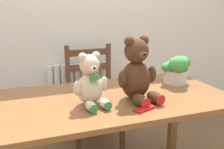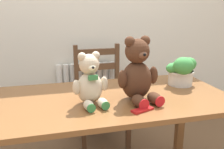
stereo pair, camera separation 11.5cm
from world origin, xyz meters
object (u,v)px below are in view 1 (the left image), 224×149
potted_plant (176,69)px  chocolate_bar (144,109)px  teddy_bear_right (137,73)px  wooden_chair_behind (93,97)px  teddy_bear_left (91,83)px

potted_plant → chocolate_bar: bearing=-140.3°
teddy_bear_right → chocolate_bar: teddy_bear_right is taller
wooden_chair_behind → teddy_bear_right: teddy_bear_right is taller
wooden_chair_behind → teddy_bear_left: teddy_bear_left is taller
wooden_chair_behind → teddy_bear_left: bearing=74.6°
wooden_chair_behind → chocolate_bar: (0.01, -1.04, 0.30)m
teddy_bear_left → teddy_bear_right: 0.29m
teddy_bear_left → chocolate_bar: bearing=135.7°
teddy_bear_left → potted_plant: bearing=-174.6°
wooden_chair_behind → teddy_bear_right: bearing=93.0°
teddy_bear_right → teddy_bear_left: bearing=-10.6°
wooden_chair_behind → teddy_bear_right: size_ratio=2.47×
chocolate_bar → teddy_bear_right: bearing=79.1°
teddy_bear_right → potted_plant: 0.44m
chocolate_bar → teddy_bear_left: bearing=145.3°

